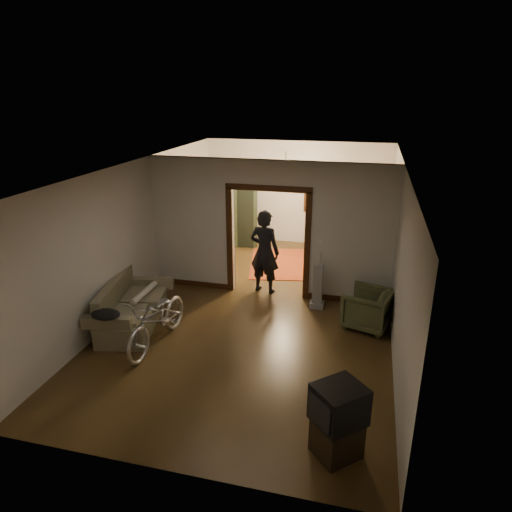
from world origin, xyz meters
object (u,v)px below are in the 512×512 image
(locker, at_px, (241,213))
(desk, at_px, (327,241))
(armchair, at_px, (367,309))
(person, at_px, (265,252))
(sofa, at_px, (132,304))
(bicycle, at_px, (158,319))

(locker, xyz_separation_m, desk, (2.38, -0.13, -0.55))
(armchair, relative_size, person, 0.44)
(sofa, bearing_deg, desk, 45.83)
(armchair, distance_m, locker, 5.27)
(bicycle, distance_m, person, 2.85)
(sofa, distance_m, bicycle, 0.90)
(sofa, relative_size, locker, 1.01)
(armchair, xyz_separation_m, locker, (-3.49, 3.92, 0.54))
(locker, relative_size, desk, 1.91)
(bicycle, xyz_separation_m, locker, (-0.10, 5.40, 0.43))
(sofa, relative_size, bicycle, 1.02)
(armchair, xyz_separation_m, person, (-2.15, 1.06, 0.53))
(sofa, bearing_deg, armchair, 1.56)
(person, xyz_separation_m, locker, (-1.34, 2.86, 0.01))
(sofa, relative_size, person, 1.02)
(bicycle, bearing_deg, person, 68.08)
(sofa, relative_size, desk, 1.94)
(sofa, height_order, locker, locker)
(sofa, distance_m, desk, 5.65)
(desk, bearing_deg, locker, -170.93)
(locker, height_order, desk, locker)
(sofa, distance_m, person, 2.88)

